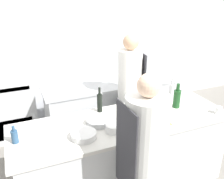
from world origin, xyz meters
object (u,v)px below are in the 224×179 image
Objects in this scene: chef_at_prep_near at (144,163)px; bottle_vinegar at (172,92)px; bottle_cooking_oil at (177,98)px; bowl_mixing_large at (84,135)px; bowl_ceramic_blue at (113,128)px; oven_range at (8,109)px; cup at (218,110)px; bottle_wine at (100,102)px; chef_at_stove at (130,95)px; bottle_olive_oil at (15,136)px; bowl_prep_small at (98,122)px.

chef_at_prep_near is 5.47× the size of bottle_vinegar.
bottle_cooking_oil is (0.87, 0.73, 0.19)m from chef_at_prep_near.
bowl_ceramic_blue is (0.32, -0.01, 0.01)m from bowl_mixing_large.
oven_range is at bearing 118.53° from bowl_ceramic_blue.
cup is (1.24, 0.39, 0.11)m from chef_at_prep_near.
bottle_wine is 0.99× the size of bottle_cooking_oil.
oven_range is 3.05× the size of bottle_cooking_oil.
bottle_wine reaches higher than cup.
cup is at bearing -4.20° from bowl_mixing_large.
bottle_wine is (-0.58, -0.34, 0.15)m from chef_at_stove.
cup is at bearing -24.75° from bottle_wine.
bottle_olive_oil is 0.67m from bowl_mixing_large.
bottle_olive_oil reaches higher than oven_range.
bottle_olive_oil is 1.04m from bottle_wine.
bowl_ceramic_blue is (0.96, -0.19, -0.03)m from bottle_olive_oil.
bottle_vinegar reaches higher than bottle_olive_oil.
bottle_cooking_oil is 1.22× the size of bowl_mixing_large.
bowl_mixing_large reaches higher than bowl_prep_small.
chef_at_prep_near is (1.15, -2.44, 0.38)m from oven_range.
oven_range is 2.71m from bottle_cooking_oil.
bottle_wine is at bearing 86.24° from bowl_ceramic_blue.
bowl_ceramic_blue reaches higher than oven_range.
bottle_vinegar is at bearing -3.53° from bottle_wine.
bottle_cooking_oil reaches higher than cup.
bottle_vinegar is at bearing 11.06° from bowl_prep_small.
oven_range is 3.72× the size of bowl_mixing_large.
bottle_cooking_oil is at bearing 1.05° from bottle_olive_oil.
cup is at bearing -42.51° from bottle_cooking_oil.
chef_at_prep_near is 1.01m from bottle_wine.
bottle_wine is 3.60× the size of cup.
chef_at_stove reaches higher than bottle_cooking_oil.
bowl_mixing_large is (-0.93, -0.82, 0.06)m from chef_at_stove.
bottle_vinegar is 1.97× the size of bowl_ceramic_blue.
oven_range is 0.56× the size of chef_at_prep_near.
bottle_vinegar is 1.41m from bowl_mixing_large.
oven_range is 2.26m from bowl_ceramic_blue.
bottle_olive_oil is 0.71× the size of bowl_mixing_large.
bowl_prep_small is at bearing 1.22° from bottle_olive_oil.
bottle_olive_oil is at bearing -173.20° from bottle_vinegar.
bottle_cooking_oil is at bearing 9.55° from bowl_mixing_large.
bowl_mixing_large is at bearing -39.21° from chef_at_stove.
bowl_mixing_large is at bearing 177.92° from bowl_ceramic_blue.
chef_at_stove reaches higher than bottle_olive_oil.
bowl_ceramic_blue is (-0.03, -0.49, -0.08)m from bottle_wine.
chef_at_prep_near is 1.15m from bottle_cooking_oil.
bottle_cooking_oil is 0.51m from cup.
chef_at_stove is at bearing 127.60° from cup.
bowl_mixing_large is at bearing -138.49° from bowl_prep_small.
bottle_wine is (1.09, -1.45, 0.57)m from oven_range.
bottle_wine is at bearing 176.47° from bottle_vinegar.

